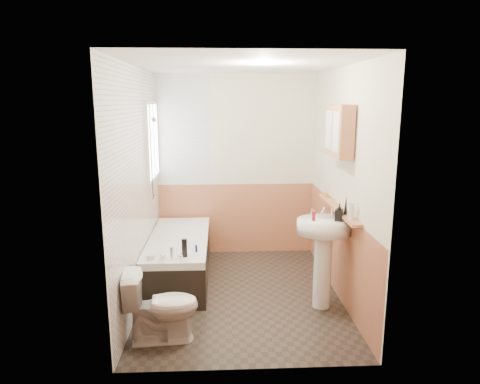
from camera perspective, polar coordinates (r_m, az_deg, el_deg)
The scene contains 26 objects.
floor at distance 4.99m, azimuth 0.08°, elevation -13.39°, with size 2.80×2.80×0.00m, color black.
ceiling at distance 4.52m, azimuth 0.09°, elevation 16.56°, with size 2.80×2.80×0.00m, color white.
wall_back at distance 5.98m, azimuth -0.57°, elevation 3.45°, with size 2.20×0.02×2.50m, color beige.
wall_front at distance 3.23m, azimuth 1.32°, elevation -4.03°, with size 2.20×0.02×2.50m, color beige.
wall_left at distance 4.67m, azimuth -13.63°, elevation 0.68°, with size 0.02×2.80×2.50m, color beige.
wall_right at distance 4.78m, azimuth 13.51°, elevation 0.93°, with size 0.02×2.80×2.50m, color beige.
wainscot_right at distance 4.97m, azimuth 12.84°, elevation -7.59°, with size 0.01×2.80×1.00m, color #BE744E.
wainscot_front at distance 3.53m, azimuth 1.23°, elevation -15.72°, with size 2.20×0.01×1.00m, color #BE744E.
wainscot_back at distance 6.12m, azimuth -0.55°, elevation -3.55°, with size 2.20×0.01×1.00m, color #BE744E.
tile_cladding_left at distance 4.67m, azimuth -13.37°, elevation 0.69°, with size 0.01×2.80×2.50m, color white.
tile_return_back at distance 5.92m, azimuth -7.67°, elevation 8.12°, with size 0.75×0.01×1.50m, color white.
window at distance 5.54m, azimuth -11.53°, elevation 6.69°, with size 0.03×0.79×0.99m.
bathtub at distance 5.34m, azimuth -8.11°, elevation -8.54°, with size 0.70×1.74×0.67m.
shower_riser at distance 5.25m, azimuth -11.73°, elevation 6.37°, with size 0.10×0.08×1.16m.
toilet at distance 4.05m, azimuth -10.41°, elevation -14.77°, with size 0.37×0.67×0.65m, color white.
sink at distance 4.53m, azimuth 11.05°, elevation -6.95°, with size 0.56×0.45×1.08m.
pine_shelf at distance 4.72m, azimuth 12.87°, elevation -2.16°, with size 0.10×1.37×0.03m, color #BE744E.
medicine_cabinet at distance 4.57m, azimuth 13.08°, elevation 7.94°, with size 0.15×0.59×0.54m.
foam_can at distance 4.25m, azimuth 14.64°, elevation -2.45°, with size 0.05×0.05×0.17m, color silver.
green_bottle at distance 4.42m, azimuth 13.94°, elevation -1.67°, with size 0.04×0.04×0.19m, color black.
black_jar at distance 5.20m, azimuth 11.37°, elevation -0.38°, with size 0.06×0.06×0.04m, color orange.
soap_bottle at distance 4.42m, azimuth 13.06°, elevation -3.25°, with size 0.08×0.18×0.08m, color black.
clear_bottle at distance 4.36m, azimuth 9.79°, elevation -3.16°, with size 0.04×0.04×0.10m, color maroon.
blue_gel at distance 4.57m, azimuth -7.42°, elevation -7.41°, with size 0.05×0.03×0.20m, color black.
cream_jar at distance 4.58m, azimuth -11.82°, elevation -8.51°, with size 0.08×0.08×0.05m, color silver.
orange_bottle at distance 4.72m, azimuth -5.86°, elevation -7.51°, with size 0.03×0.03×0.08m, color navy.
Camera 1 is at (-0.22, -4.50, 2.14)m, focal length 32.00 mm.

